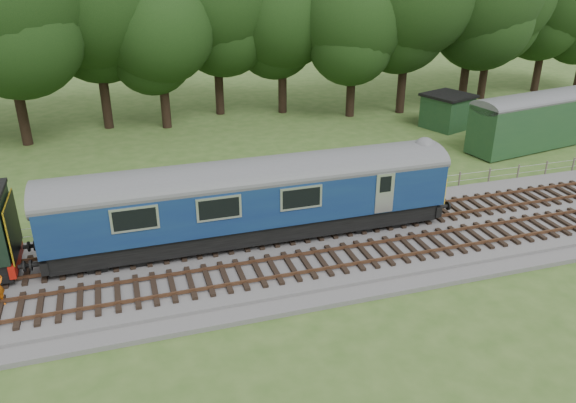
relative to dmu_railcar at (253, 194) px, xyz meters
name	(u,v)px	position (x,y,z in m)	size (l,w,h in m)	color
ground	(324,250)	(2.90, -1.40, -2.61)	(120.00, 120.00, 0.00)	#36561F
ballast	(324,246)	(2.90, -1.40, -2.43)	(70.00, 7.00, 0.35)	#4C4C4F
track_north	(313,229)	(2.90, 0.00, -2.19)	(67.20, 2.40, 0.21)	black
track_south	(337,259)	(2.90, -3.00, -2.19)	(67.20, 2.40, 0.21)	black
fence	(293,210)	(2.90, 3.10, -2.61)	(64.00, 0.12, 1.00)	#6B6054
tree_line	(226,122)	(2.90, 20.60, -2.61)	(70.00, 8.00, 18.00)	black
dmu_railcar	(253,194)	(0.00, 0.00, 0.00)	(18.05, 2.86, 3.88)	black
parked_coach	(559,114)	(24.07, 8.38, -0.52)	(14.79, 4.99, 3.72)	#1C3D21
shed	(447,111)	(18.72, 13.90, -1.28)	(4.08, 4.08, 2.62)	#1C3D21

